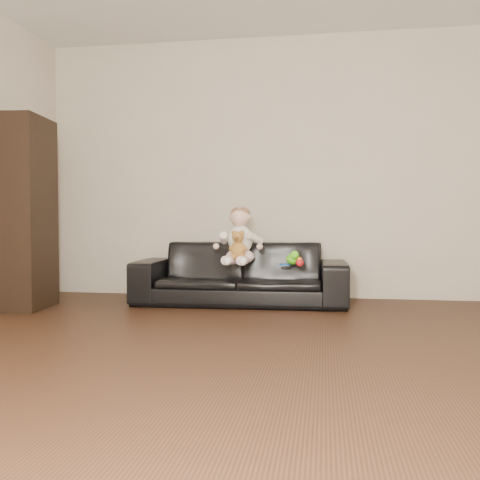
% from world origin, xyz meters
% --- Properties ---
extents(floor, '(5.50, 5.50, 0.00)m').
position_xyz_m(floor, '(0.00, 0.00, 0.00)').
color(floor, '#361F13').
rests_on(floor, ground).
extents(wall_back, '(5.00, 0.00, 5.00)m').
position_xyz_m(wall_back, '(0.00, 2.75, 1.30)').
color(wall_back, '#BFB4A0').
rests_on(wall_back, ground).
extents(sofa, '(1.95, 0.81, 0.56)m').
position_xyz_m(sofa, '(-0.43, 2.25, 0.28)').
color(sofa, black).
rests_on(sofa, floor).
extents(cabinet, '(0.47, 0.61, 1.66)m').
position_xyz_m(cabinet, '(-2.27, 1.70, 0.83)').
color(cabinet, black).
rests_on(cabinet, floor).
extents(shelf_item, '(0.20, 0.27, 0.28)m').
position_xyz_m(shelf_item, '(-2.25, 1.70, 1.21)').
color(shelf_item, silver).
rests_on(shelf_item, cabinet).
extents(baby, '(0.38, 0.46, 0.52)m').
position_xyz_m(baby, '(-0.42, 2.14, 0.60)').
color(baby, '#FAD3DA').
rests_on(baby, sofa).
extents(teddy_bear, '(0.14, 0.14, 0.24)m').
position_xyz_m(teddy_bear, '(-0.41, 1.98, 0.55)').
color(teddy_bear, '#9F6E2D').
rests_on(teddy_bear, sofa).
extents(toy_green, '(0.13, 0.16, 0.10)m').
position_xyz_m(toy_green, '(0.06, 2.17, 0.42)').
color(toy_green, '#5CE71B').
rests_on(toy_green, sofa).
extents(toy_rattle, '(0.09, 0.09, 0.07)m').
position_xyz_m(toy_rattle, '(0.13, 2.00, 0.41)').
color(toy_rattle, red).
rests_on(toy_rattle, sofa).
extents(toy_blue_disc, '(0.12, 0.12, 0.01)m').
position_xyz_m(toy_blue_disc, '(-0.01, 2.10, 0.38)').
color(toy_blue_disc, blue).
rests_on(toy_blue_disc, sofa).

